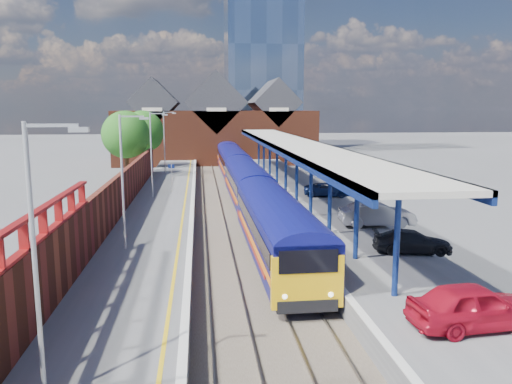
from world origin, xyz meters
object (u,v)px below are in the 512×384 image
lamp_post_d (165,138)px  parked_car_silver (377,214)px  lamp_post_a (40,249)px  parked_car_dark (412,241)px  lamp_post_b (125,174)px  lamp_post_c (153,149)px  parked_car_blue (328,190)px  train (239,170)px  parked_car_red (475,306)px  platform_sign (172,173)px

lamp_post_d → parked_car_silver: lamp_post_d is taller
lamp_post_a → parked_car_dark: bearing=38.7°
lamp_post_b → parked_car_dark: (14.57, -2.31, -3.42)m
lamp_post_b → lamp_post_d: bearing=90.0°
lamp_post_d → parked_car_silver: size_ratio=1.50×
lamp_post_c → parked_car_silver: bearing=-40.2°
lamp_post_c → parked_car_dark: lamp_post_c is taller
lamp_post_d → parked_car_blue: bearing=-50.3°
train → parked_car_dark: 27.87m
lamp_post_d → parked_car_dark: bearing=-67.0°
lamp_post_c → lamp_post_b: bearing=-90.0°
train → lamp_post_c: size_ratio=9.42×
lamp_post_c → parked_car_silver: 19.64m
parked_car_red → lamp_post_d: bearing=11.5°
train → lamp_post_b: (-7.86, -24.73, 2.87)m
lamp_post_b → train: bearing=72.4°
lamp_post_d → parked_car_blue: size_ratio=1.75×
lamp_post_d → platform_sign: 14.25m
train → lamp_post_a: lamp_post_a is taller
lamp_post_c → platform_sign: bearing=55.7°
lamp_post_a → lamp_post_c: 30.00m
parked_car_blue → parked_car_red: bearing=-169.1°
platform_sign → parked_car_silver: size_ratio=0.54×
lamp_post_a → lamp_post_b: 14.00m
platform_sign → lamp_post_b: bearing=-94.3°
train → lamp_post_a: bearing=-101.5°
lamp_post_b → lamp_post_d: (0.00, 32.00, 0.00)m
parked_car_red → parked_car_dark: 8.95m
parked_car_red → parked_car_blue: 25.67m
lamp_post_d → parked_car_silver: bearing=-62.5°
train → lamp_post_d: lamp_post_d is taller
lamp_post_c → parked_car_blue: (14.53, -1.49, -3.44)m
lamp_post_b → lamp_post_d: 32.00m
train → lamp_post_c: lamp_post_c is taller
train → parked_car_dark: train is taller
train → lamp_post_c: bearing=-132.0°
train → parked_car_blue: (6.67, -10.22, -0.56)m
lamp_post_b → parked_car_blue: bearing=45.0°
parked_car_dark → lamp_post_a: bearing=140.2°
lamp_post_a → parked_car_silver: lamp_post_a is taller
platform_sign → parked_car_blue: bearing=-14.8°
parked_car_silver → parked_car_blue: size_ratio=1.16×
lamp_post_a → parked_car_red: (12.90, 2.90, -3.22)m
lamp_post_d → parked_car_red: 45.10m
train → lamp_post_c: (-7.86, -8.73, 2.87)m
lamp_post_b → lamp_post_c: bearing=90.0°
train → lamp_post_c: 12.09m
lamp_post_d → parked_car_blue: (14.53, -17.49, -3.44)m
parked_car_silver → parked_car_red: bearing=176.1°
parked_car_silver → platform_sign: bearing=46.4°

